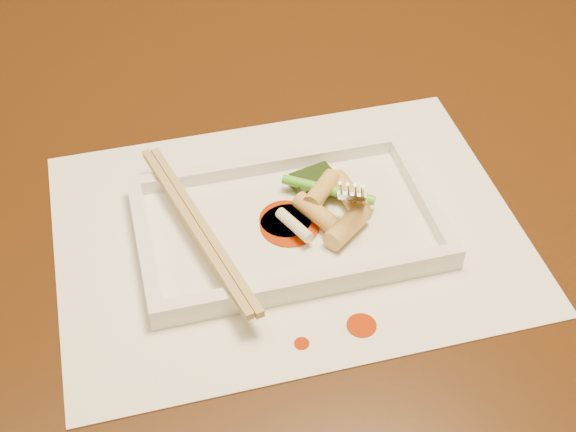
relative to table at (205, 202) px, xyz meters
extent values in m
cube|color=black|center=(0.00, 0.00, 0.08)|extent=(1.40, 0.90, 0.04)
cylinder|color=black|center=(0.62, 0.37, -0.29)|extent=(0.07, 0.07, 0.71)
cube|color=white|center=(0.05, -0.16, 0.10)|extent=(0.40, 0.30, 0.00)
cylinder|color=#A32A04|center=(0.08, -0.28, 0.10)|extent=(0.02, 0.02, 0.00)
cylinder|color=#A32A04|center=(0.03, -0.28, 0.10)|extent=(0.01, 0.01, 0.00)
cube|color=white|center=(0.05, -0.16, 0.11)|extent=(0.26, 0.16, 0.01)
cube|color=white|center=(0.05, -0.09, 0.12)|extent=(0.26, 0.01, 0.01)
cube|color=white|center=(0.05, -0.23, 0.12)|extent=(0.26, 0.01, 0.01)
cube|color=white|center=(-0.07, -0.16, 0.12)|extent=(0.01, 0.14, 0.01)
cube|color=white|center=(0.18, -0.16, 0.12)|extent=(0.01, 0.14, 0.01)
cube|color=black|center=(0.09, -0.12, 0.12)|extent=(0.04, 0.04, 0.01)
cylinder|color=#EAEACC|center=(0.05, -0.17, 0.12)|extent=(0.03, 0.04, 0.01)
cylinder|color=#44A91B|center=(0.09, -0.14, 0.12)|extent=(0.08, 0.06, 0.01)
cube|color=tan|center=(-0.03, -0.16, 0.13)|extent=(0.06, 0.21, 0.01)
cube|color=tan|center=(-0.02, -0.16, 0.13)|extent=(0.06, 0.21, 0.01)
cylinder|color=#A32A04|center=(0.05, -0.15, 0.11)|extent=(0.05, 0.05, 0.00)
cylinder|color=#A32A04|center=(0.05, -0.16, 0.11)|extent=(0.05, 0.05, 0.00)
cylinder|color=#DBBD66|center=(0.11, -0.15, 0.12)|extent=(0.03, 0.05, 0.02)
cylinder|color=#DBBD66|center=(0.08, -0.16, 0.12)|extent=(0.04, 0.05, 0.02)
cylinder|color=#DBBD66|center=(0.09, -0.14, 0.13)|extent=(0.04, 0.04, 0.02)
cylinder|color=#DBBD66|center=(0.10, -0.19, 0.12)|extent=(0.05, 0.04, 0.02)
camera|label=1|loc=(-0.07, -0.63, 0.61)|focal=50.00mm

